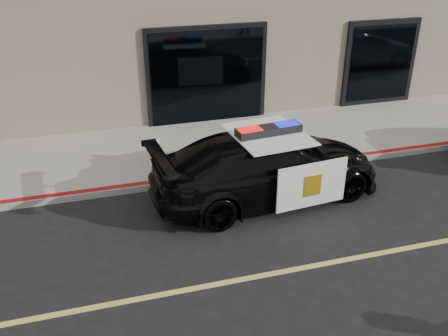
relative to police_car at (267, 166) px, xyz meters
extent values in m
plane|color=black|center=(0.81, -2.55, -0.73)|extent=(120.00, 120.00, 0.00)
cube|color=gray|center=(0.81, 2.70, -0.66)|extent=(60.00, 3.50, 0.15)
imported|color=black|center=(0.00, 0.00, -0.01)|extent=(3.02, 5.40, 1.45)
cube|color=white|center=(0.58, -0.99, -0.03)|extent=(1.54, 0.19, 0.97)
cube|color=white|center=(0.38, 1.08, -0.03)|extent=(1.54, 0.19, 0.97)
cube|color=white|center=(0.00, 0.00, 0.73)|extent=(1.62, 1.88, 0.02)
cube|color=gold|center=(0.58, -1.02, -0.03)|extent=(0.39, 0.05, 0.46)
cube|color=black|center=(0.00, 0.00, 0.81)|extent=(1.42, 0.50, 0.17)
cube|color=red|center=(-0.42, -0.04, 0.83)|extent=(0.51, 0.36, 0.16)
cube|color=#0C19CC|center=(0.42, 0.04, 0.83)|extent=(0.51, 0.36, 0.16)
cylinder|color=silver|center=(-2.11, 1.89, -0.55)|extent=(0.32, 0.32, 0.07)
cylinder|color=silver|center=(-2.11, 1.89, -0.29)|extent=(0.23, 0.23, 0.44)
cylinder|color=silver|center=(-2.11, 1.89, -0.05)|extent=(0.27, 0.27, 0.05)
sphere|color=silver|center=(-2.11, 1.89, 0.00)|extent=(0.20, 0.20, 0.20)
cylinder|color=silver|center=(-2.11, 1.89, 0.09)|extent=(0.06, 0.06, 0.06)
cylinder|color=silver|center=(-2.11, 2.04, -0.23)|extent=(0.12, 0.11, 0.12)
cylinder|color=silver|center=(-2.11, 1.74, -0.23)|extent=(0.12, 0.11, 0.12)
cylinder|color=silver|center=(-2.11, 1.72, -0.29)|extent=(0.15, 0.12, 0.15)
camera|label=1|loc=(-3.51, -8.86, 4.76)|focal=40.00mm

